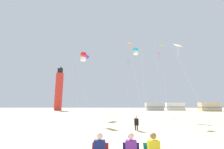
{
  "coord_description": "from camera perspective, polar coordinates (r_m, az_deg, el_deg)",
  "views": [
    {
      "loc": [
        -0.82,
        -7.64,
        1.99
      ],
      "look_at": [
        -0.9,
        13.19,
        6.14
      ],
      "focal_mm": 24.51,
      "sensor_mm": 36.0,
      "label": 1
    }
  ],
  "objects": [
    {
      "name": "ground",
      "position": [
        7.93,
        6.81,
        -25.74
      ],
      "size": [
        200.0,
        200.0,
        0.0
      ],
      "primitive_type": "plane",
      "color": "beige"
    },
    {
      "name": "kite_flyer_standing",
      "position": [
        12.85,
        9.31,
        -17.3
      ],
      "size": [
        0.36,
        0.53,
        1.16
      ],
      "rotation": [
        0.0,
        0.0,
        3.05
      ],
      "color": "black",
      "rests_on": "ground"
    },
    {
      "name": "kite_diamond_blue",
      "position": [
        32.27,
        6.16,
        4.52
      ],
      "size": [
        1.84,
        1.84,
        11.47
      ],
      "color": "silver",
      "rests_on": "ground"
    },
    {
      "name": "kite_diamond_white",
      "position": [
        20.66,
        23.7,
        9.07
      ],
      "size": [
        3.49,
        2.37,
        9.44
      ],
      "color": "silver",
      "rests_on": "ground"
    },
    {
      "name": "kite_box_scarlet",
      "position": [
        21.62,
        -10.47,
        6.48
      ],
      "size": [
        2.04,
        2.04,
        9.1
      ],
      "color": "silver",
      "rests_on": "ground"
    },
    {
      "name": "kite_box_cyan",
      "position": [
        27.55,
        9.06,
        8.46
      ],
      "size": [
        1.76,
        2.15,
        11.83
      ],
      "color": "silver",
      "rests_on": "ground"
    },
    {
      "name": "kite_diamond_lime",
      "position": [
        32.9,
        18.26,
        9.03
      ],
      "size": [
        2.03,
        2.16,
        14.05
      ],
      "color": "silver",
      "rests_on": "ground"
    },
    {
      "name": "kite_diamond_orange",
      "position": [
        23.12,
        6.75,
        10.47
      ],
      "size": [
        2.4,
        2.4,
        11.25
      ],
      "color": "silver",
      "rests_on": "ground"
    },
    {
      "name": "kite_tube_violet",
      "position": [
        29.36,
        -9.53,
        6.42
      ],
      "size": [
        3.38,
        3.07,
        11.54
      ],
      "color": "silver",
      "rests_on": "ground"
    },
    {
      "name": "kite_diamond_magenta",
      "position": [
        31.88,
        17.49,
        6.59
      ],
      "size": [
        1.57,
        1.57,
        12.28
      ],
      "color": "silver",
      "rests_on": "ground"
    },
    {
      "name": "lighthouse_distant",
      "position": [
        61.46,
        -18.95,
        -5.21
      ],
      "size": [
        2.8,
        2.8,
        16.8
      ],
      "color": "red",
      "rests_on": "ground"
    },
    {
      "name": "rv_van_silver",
      "position": [
        58.67,
        15.72,
        -11.45
      ],
      "size": [
        6.58,
        2.74,
        2.8
      ],
      "rotation": [
        0.0,
        0.0,
        0.06
      ],
      "color": "#B7BABF",
      "rests_on": "ground"
    },
    {
      "name": "rv_van_white",
      "position": [
        61.61,
        22.71,
        -10.98
      ],
      "size": [
        6.6,
        2.84,
        2.8
      ],
      "rotation": [
        0.0,
        0.0,
        -0.08
      ],
      "color": "white",
      "rests_on": "ground"
    },
    {
      "name": "rv_van_tan",
      "position": [
        59.12,
        32.79,
        -10.1
      ],
      "size": [
        6.53,
        2.61,
        2.8
      ],
      "rotation": [
        0.0,
        0.0,
        0.04
      ],
      "color": "#C6B28C",
      "rests_on": "ground"
    }
  ]
}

